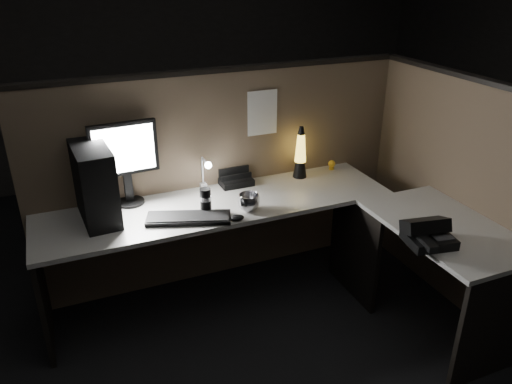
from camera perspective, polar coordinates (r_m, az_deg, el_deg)
name	(u,v)px	position (r m, az deg, el deg)	size (l,w,h in m)	color
floor	(277,345)	(3.23, 2.39, -17.04)	(6.00, 6.00, 0.00)	black
room_shell	(283,83)	(2.46, 3.07, 12.31)	(6.00, 6.00, 6.00)	silver
partition_back	(224,178)	(3.55, -3.73, 1.55)	(2.66, 0.06, 1.50)	brown
partition_right	(454,193)	(3.57, 21.65, -0.15)	(0.06, 1.66, 1.50)	brown
desk	(287,239)	(3.13, 3.61, -5.33)	(2.60, 1.60, 0.73)	#A5A39C
pc_tower	(95,184)	(3.09, -17.94, 0.91)	(0.20, 0.44, 0.46)	black
monitor	(125,155)	(3.22, -14.76, 4.06)	(0.42, 0.18, 0.54)	black
keyboard	(189,218)	(3.05, -7.70, -2.97)	(0.51, 0.17, 0.02)	black
mouse	(237,218)	(3.02, -2.16, -2.95)	(0.08, 0.06, 0.03)	black
clip_lamp	(206,172)	(3.36, -5.79, 2.26)	(0.05, 0.19, 0.24)	white
organizer	(234,178)	(3.51, -2.49, 1.62)	(0.23, 0.20, 0.17)	black
lava_lamp	(300,156)	(3.58, 5.09, 4.08)	(0.10, 0.10, 0.38)	black
travel_mug	(206,201)	(3.09, -5.77, -1.01)	(0.07, 0.07, 0.16)	black
steel_mug	(249,202)	(3.12, -0.83, -1.18)	(0.14, 0.14, 0.11)	#B9BAC1
figurine	(332,164)	(3.78, 8.66, 3.21)	(0.05, 0.05, 0.05)	yellow
pinned_paper	(262,113)	(3.46, 0.74, 9.03)	(0.22, 0.00, 0.31)	white
desk_phone	(427,234)	(2.92, 18.98, -4.53)	(0.28, 0.29, 0.15)	black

